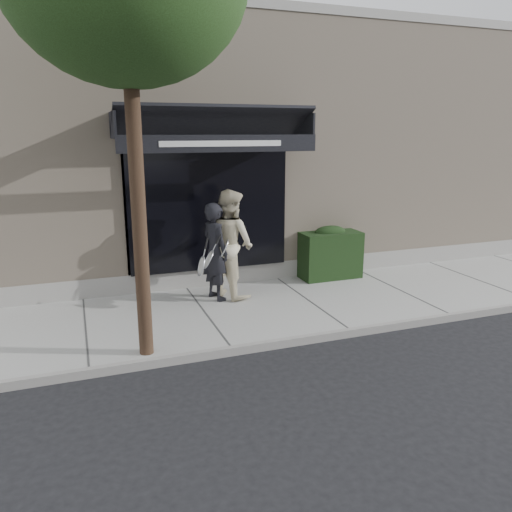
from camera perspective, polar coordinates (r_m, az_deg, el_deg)
name	(u,v)px	position (r m, az deg, el deg)	size (l,w,h in m)	color
ground	(308,306)	(9.55, 5.95, -5.69)	(80.00, 80.00, 0.00)	black
sidewalk	(308,303)	(9.53, 5.96, -5.35)	(20.00, 3.00, 0.12)	#979792
curb	(350,332)	(8.26, 10.70, -8.58)	(20.00, 0.10, 0.14)	gray
building_facade	(229,150)	(13.62, -3.10, 12.02)	(14.30, 8.04, 5.64)	beige
hedge	(329,253)	(10.92, 8.38, 0.36)	(1.30, 0.70, 1.14)	black
pedestrian_front	(215,252)	(9.32, -4.67, 0.51)	(0.78, 0.95, 1.84)	black
pedestrian_back	(230,243)	(9.47, -2.95, 1.44)	(1.10, 1.22, 2.06)	beige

